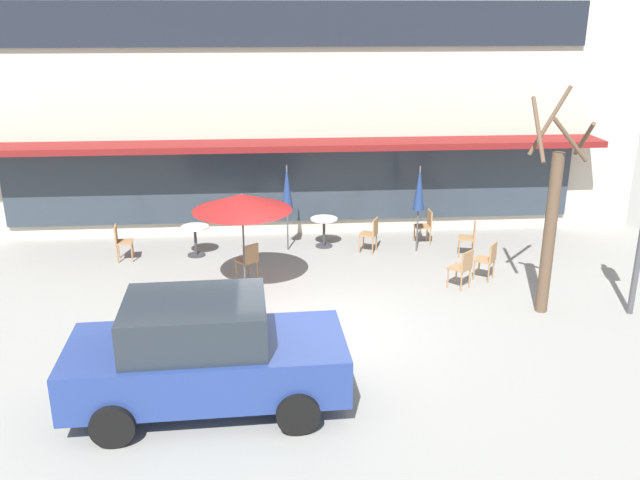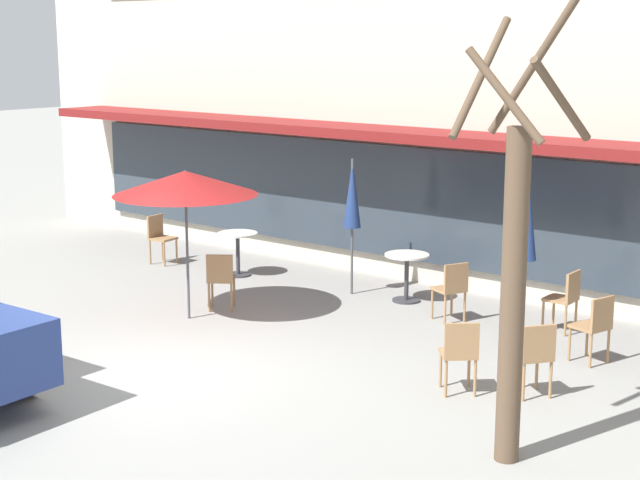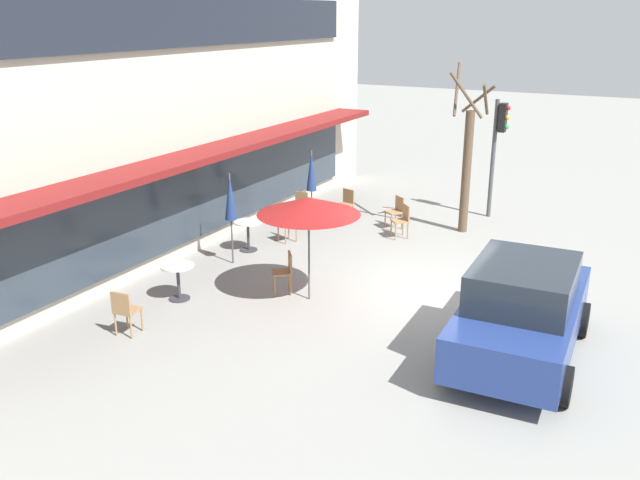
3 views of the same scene
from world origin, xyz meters
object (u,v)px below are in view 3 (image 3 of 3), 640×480
Objects in this scene: cafe_table_streetside at (178,276)px; traffic_light_pole at (498,139)px; patio_umbrella_corner_open at (311,171)px; cafe_chair_2 at (125,309)px; cafe_chair_4 at (396,210)px; parked_sedan at (522,310)px; cafe_chair_6 at (300,205)px; street_tree at (467,162)px; cafe_chair_3 at (285,270)px; patio_umbrella_green_folded at (230,197)px; cafe_chair_1 at (290,222)px; cafe_table_near_wall at (248,231)px; patio_umbrella_cream_folded at (309,206)px; cafe_chair_0 at (402,219)px; cafe_chair_5 at (346,202)px.

cafe_table_streetside is 0.22× the size of traffic_light_pole.
patio_umbrella_corner_open is 7.40m from cafe_chair_2.
parked_sedan is (-5.93, -4.67, 0.35)m from cafe_chair_4.
traffic_light_pole is (10.84, -3.99, 1.77)m from cafe_chair_2.
cafe_chair_6 is 4.75m from street_tree.
patio_umbrella_green_folded is at bearing 64.94° from cafe_chair_3.
patio_umbrella_green_folded is 0.65× the size of traffic_light_pole.
patio_umbrella_green_folded reaches higher than cafe_chair_1.
cafe_chair_6 is (2.66, 0.02, 0.01)m from cafe_table_near_wall.
cafe_chair_1 is at bearing 1.11° from cafe_chair_2.
cafe_table_near_wall is 1.47m from patio_umbrella_green_folded.
cafe_chair_4 and cafe_chair_6 have the same top height.
cafe_table_near_wall is 3.75m from patio_umbrella_cream_folded.
cafe_chair_0 is 1.00× the size of cafe_chair_4.
cafe_chair_3 is (3.12, -1.57, 0.00)m from cafe_chair_2.
patio_umbrella_green_folded is 2.47× the size of cafe_chair_0.
traffic_light_pole is (7.73, -2.43, 1.77)m from cafe_chair_3.
patio_umbrella_cream_folded is at bearing -151.90° from patio_umbrella_corner_open.
cafe_chair_5 is (1.23, -0.46, -1.10)m from patio_umbrella_corner_open.
traffic_light_pole is at bearing -41.23° from cafe_chair_1.
patio_umbrella_corner_open is 2.47× the size of cafe_chair_0.
cafe_chair_5 is (8.55, -0.35, 0.00)m from cafe_chair_2.
cafe_chair_1 is at bearing 36.53° from patio_umbrella_cream_folded.
cafe_chair_3 is at bearing -150.96° from cafe_chair_1.
cafe_chair_2 reaches higher than cafe_table_near_wall.
patio_umbrella_corner_open reaches higher than cafe_chair_1.
cafe_table_near_wall is 2.91m from cafe_chair_3.
street_tree is at bearing -51.97° from cafe_chair_1.
cafe_chair_4 reaches higher than cafe_table_streetside.
cafe_chair_5 is at bearing 46.21° from parked_sedan.
street_tree is (0.59, -1.72, 1.41)m from cafe_chair_4.
cafe_chair_1 is 1.00× the size of cafe_chair_4.
patio_umbrella_cream_folded is 5.98m from cafe_chair_5.
patio_umbrella_green_folded reaches higher than cafe_chair_3.
cafe_table_streetside is 0.85× the size of cafe_chair_2.
traffic_light_pole reaches higher than cafe_chair_0.
cafe_chair_3 is 6.48m from street_tree.
parked_sedan reaches higher than cafe_chair_2.
cafe_chair_2 is 8.71m from cafe_chair_4.
cafe_chair_4 is (8.50, -1.92, 0.00)m from cafe_chair_2.
cafe_table_near_wall is 0.85× the size of cafe_chair_4.
cafe_chair_2 is at bearing 167.29° from cafe_chair_4.
cafe_table_near_wall is 0.35× the size of patio_umbrella_corner_open.
cafe_chair_6 is (5.90, 0.46, 0.01)m from cafe_table_streetside.
cafe_chair_5 is (5.50, 1.82, -1.50)m from patio_umbrella_cream_folded.
traffic_light_pole reaches higher than cafe_table_streetside.
patio_umbrella_corner_open is (5.55, -0.11, 1.11)m from cafe_table_streetside.
cafe_chair_0 is at bearing -16.99° from cafe_chair_2.
traffic_light_pole is at bearing -20.21° from cafe_chair_2.
cafe_table_streetside is at bearing 178.77° from cafe_chair_1.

